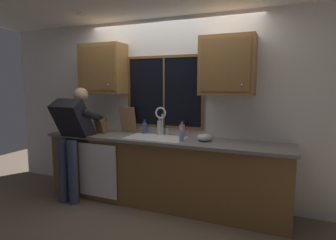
{
  "coord_description": "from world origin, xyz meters",
  "views": [
    {
      "loc": [
        1.49,
        -3.63,
        1.63
      ],
      "look_at": [
        0.1,
        -0.3,
        1.17
      ],
      "focal_mm": 29.55,
      "sensor_mm": 36.0,
      "label": 1
    }
  ],
  "objects": [
    {
      "name": "person_standing",
      "position": [
        -1.2,
        -0.63,
        0.97
      ],
      "size": [
        0.53,
        0.67,
        1.59
      ],
      "color": "#384260",
      "rests_on": "floor"
    },
    {
      "name": "window_frame_bottom",
      "position": [
        -0.08,
        -0.02,
        1.03
      ],
      "size": [
        1.17,
        0.02,
        0.04
      ],
      "primitive_type": "cube",
      "color": "brown"
    },
    {
      "name": "dishwasher_front",
      "position": [
        -0.82,
        -0.61,
        0.46
      ],
      "size": [
        0.6,
        0.02,
        0.74
      ],
      "primitive_type": "cube",
      "color": "white"
    },
    {
      "name": "faucet",
      "position": [
        -0.07,
        -0.12,
        1.17
      ],
      "size": [
        0.18,
        0.09,
        0.4
      ],
      "color": "silver",
      "rests_on": "countertop"
    },
    {
      "name": "window_mullion_center",
      "position": [
        -0.08,
        -0.02,
        1.52
      ],
      "size": [
        0.02,
        0.02,
        0.95
      ],
      "primitive_type": "cube",
      "color": "brown"
    },
    {
      "name": "mixing_bowl",
      "position": [
        0.59,
        -0.27,
        0.97
      ],
      "size": [
        0.2,
        0.2,
        0.1
      ],
      "primitive_type": "ellipsoid",
      "color": "#B7B7BC",
      "rests_on": "countertop"
    },
    {
      "name": "window_frame_left",
      "position": [
        -0.64,
        -0.02,
        1.52
      ],
      "size": [
        0.03,
        0.02,
        0.95
      ],
      "primitive_type": "cube",
      "color": "brown"
    },
    {
      "name": "window_frame_top",
      "position": [
        -0.08,
        -0.02,
        2.02
      ],
      "size": [
        1.17,
        0.02,
        0.04
      ],
      "primitive_type": "cube",
      "color": "brown"
    },
    {
      "name": "ceiling_downlight_left",
      "position": [
        -0.99,
        -0.6,
        2.54
      ],
      "size": [
        0.14,
        0.14,
        0.01
      ],
      "primitive_type": "cylinder",
      "color": "#FFEAB2"
    },
    {
      "name": "upper_cabinet_left",
      "position": [
        -0.99,
        -0.17,
        1.86
      ],
      "size": [
        0.67,
        0.36,
        0.72
      ],
      "color": "olive"
    },
    {
      "name": "window_frame_right",
      "position": [
        0.49,
        -0.02,
        1.52
      ],
      "size": [
        0.04,
        0.02,
        0.95
      ],
      "primitive_type": "cube",
      "color": "brown"
    },
    {
      "name": "bottle_amber_small",
      "position": [
        0.24,
        -0.12,
        1.01
      ],
      "size": [
        0.08,
        0.08,
        0.22
      ],
      "color": "pink",
      "rests_on": "countertop"
    },
    {
      "name": "countertop",
      "position": [
        0.0,
        -0.31,
        0.9
      ],
      "size": [
        3.36,
        0.62,
        0.04
      ],
      "primitive_type": "cube",
      "color": "slate",
      "rests_on": "lower_cabinet_run"
    },
    {
      "name": "knife_block",
      "position": [
        -0.97,
        -0.29,
        1.03
      ],
      "size": [
        0.12,
        0.18,
        0.32
      ],
      "color": "brown",
      "rests_on": "countertop"
    },
    {
      "name": "cutting_board",
      "position": [
        -0.63,
        -0.09,
        1.11
      ],
      "size": [
        0.25,
        0.1,
        0.39
      ],
      "primitive_type": "cube",
      "rotation": [
        0.21,
        0.0,
        0.0
      ],
      "color": "#997047",
      "rests_on": "countertop"
    },
    {
      "name": "sink",
      "position": [
        -0.08,
        -0.3,
        0.82
      ],
      "size": [
        0.8,
        0.46,
        0.21
      ],
      "color": "silver",
      "rests_on": "lower_cabinet_run"
    },
    {
      "name": "upper_cabinet_right",
      "position": [
        0.84,
        -0.17,
        1.86
      ],
      "size": [
        0.67,
        0.36,
        0.72
      ],
      "color": "olive"
    },
    {
      "name": "lower_cabinet_run",
      "position": [
        0.0,
        -0.29,
        0.44
      ],
      "size": [
        3.3,
        0.58,
        0.88
      ],
      "primitive_type": "cube",
      "color": "brown",
      "rests_on": "floor"
    },
    {
      "name": "window_glass",
      "position": [
        -0.08,
        -0.01,
        1.52
      ],
      "size": [
        1.1,
        0.02,
        0.95
      ],
      "primitive_type": "cube",
      "color": "black"
    },
    {
      "name": "bottle_green_glass",
      "position": [
        -0.36,
        -0.08,
        1.01
      ],
      "size": [
        0.07,
        0.07,
        0.21
      ],
      "color": "#334C8C",
      "rests_on": "countertop"
    },
    {
      "name": "bottle_tall_clear",
      "position": [
        -0.11,
        -0.09,
        1.03
      ],
      "size": [
        0.07,
        0.07,
        0.27
      ],
      "color": "#B7B7BC",
      "rests_on": "countertop"
    },
    {
      "name": "back_wall",
      "position": [
        0.0,
        0.06,
        1.27
      ],
      "size": [
        5.7,
        0.12,
        2.55
      ],
      "primitive_type": "cube",
      "color": "silver",
      "rests_on": "floor"
    },
    {
      "name": "soap_dispenser",
      "position": [
        0.33,
        -0.41,
        0.99
      ],
      "size": [
        0.06,
        0.07,
        0.17
      ],
      "color": "#668CCC",
      "rests_on": "countertop"
    }
  ]
}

